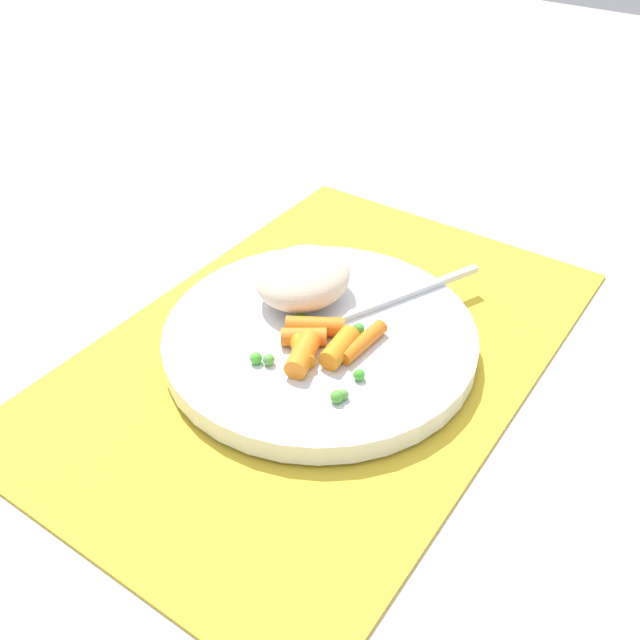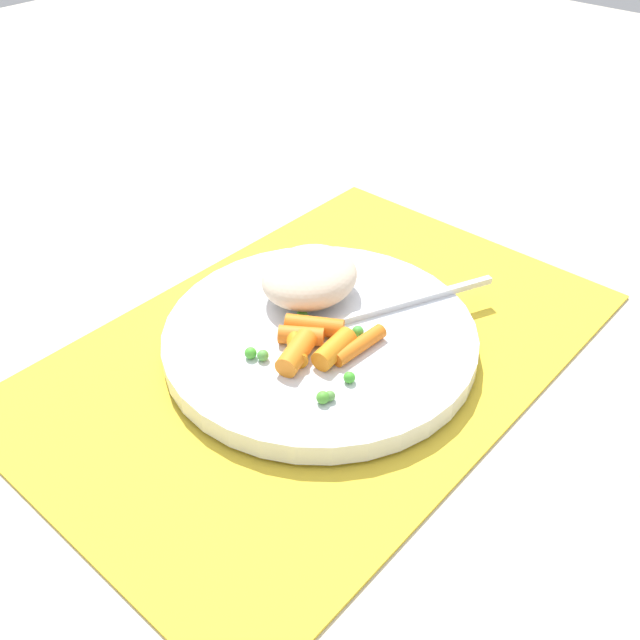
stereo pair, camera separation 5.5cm
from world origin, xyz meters
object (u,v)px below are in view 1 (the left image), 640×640
(plate, at_px, (320,338))
(fork, at_px, (366,310))
(carrot_portion, at_px, (321,343))
(rice_mound, at_px, (303,278))

(plate, height_order, fork, fork)
(carrot_portion, bearing_deg, fork, 177.23)
(carrot_portion, bearing_deg, rice_mound, -133.55)
(rice_mound, relative_size, fork, 0.47)
(rice_mound, distance_m, fork, 0.06)
(plate, xyz_separation_m, rice_mound, (-0.03, -0.04, 0.03))
(plate, xyz_separation_m, fork, (-0.04, 0.02, 0.01))
(plate, relative_size, carrot_portion, 2.90)
(carrot_portion, distance_m, fork, 0.06)
(rice_mound, height_order, carrot_portion, rice_mound)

